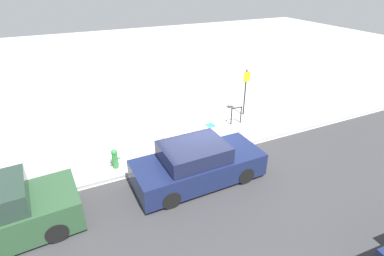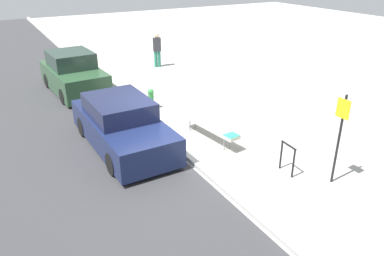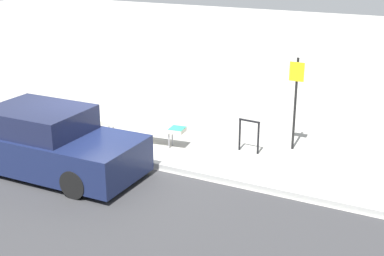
{
  "view_description": "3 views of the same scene",
  "coord_description": "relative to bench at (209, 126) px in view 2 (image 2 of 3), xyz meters",
  "views": [
    {
      "loc": [
        -4.46,
        -8.73,
        6.4
      ],
      "look_at": [
        0.06,
        0.88,
        0.82
      ],
      "focal_mm": 28.0,
      "sensor_mm": 36.0,
      "label": 1
    },
    {
      "loc": [
        8.94,
        -4.43,
        5.1
      ],
      "look_at": [
        1.17,
        -0.03,
        1.05
      ],
      "focal_mm": 35.0,
      "sensor_mm": 36.0,
      "label": 2
    },
    {
      "loc": [
        7.24,
        -9.6,
        4.87
      ],
      "look_at": [
        1.65,
        1.08,
        0.67
      ],
      "focal_mm": 50.0,
      "sensor_mm": 36.0,
      "label": 3
    }
  ],
  "objects": [
    {
      "name": "ground_plane",
      "position": [
        -0.14,
        -1.16,
        -0.46
      ],
      "size": [
        60.0,
        60.0,
        0.0
      ],
      "primitive_type": "plane",
      "color": "#ADAAA3"
    },
    {
      "name": "fire_hydrant",
      "position": [
        -3.26,
        -0.5,
        -0.05
      ],
      "size": [
        0.36,
        0.22,
        0.77
      ],
      "color": "#338C3F",
      "rests_on": "ground_plane"
    },
    {
      "name": "sign_post",
      "position": [
        3.57,
        1.38,
        0.93
      ],
      "size": [
        0.36,
        0.08,
        2.3
      ],
      "color": "black",
      "rests_on": "ground_plane"
    },
    {
      "name": "bike_rack",
      "position": [
        2.68,
        0.69,
        0.04
      ],
      "size": [
        0.55,
        0.09,
        0.83
      ],
      "rotation": [
        0.0,
        0.0,
        -0.08
      ],
      "color": "black",
      "rests_on": "ground_plane"
    },
    {
      "name": "parked_car_far",
      "position": [
        -6.69,
        -2.46,
        0.26
      ],
      "size": [
        4.02,
        2.03,
        1.65
      ],
      "rotation": [
        0.0,
        0.0,
        0.06
      ],
      "color": "black",
      "rests_on": "ground_plane"
    },
    {
      "name": "pedestrian",
      "position": [
        -8.56,
        2.2,
        0.46
      ],
      "size": [
        0.32,
        0.43,
        1.72
      ],
      "rotation": [
        0.0,
        0.0,
        4.41
      ],
      "color": "#267259",
      "rests_on": "ground_plane"
    },
    {
      "name": "parked_car_near",
      "position": [
        -0.89,
        -2.46,
        0.2
      ],
      "size": [
        4.41,
        1.89,
        1.46
      ],
      "rotation": [
        0.0,
        0.0,
        0.02
      ],
      "color": "black",
      "rests_on": "ground_plane"
    },
    {
      "name": "bench",
      "position": [
        0.0,
        0.0,
        0.0
      ],
      "size": [
        2.42,
        0.69,
        0.52
      ],
      "rotation": [
        0.0,
        0.0,
        0.12
      ],
      "color": "gray",
      "rests_on": "ground_plane"
    },
    {
      "name": "curb",
      "position": [
        -0.14,
        -1.16,
        -0.39
      ],
      "size": [
        60.0,
        0.2,
        0.13
      ],
      "color": "#B7B7B2",
      "rests_on": "ground_plane"
    }
  ]
}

